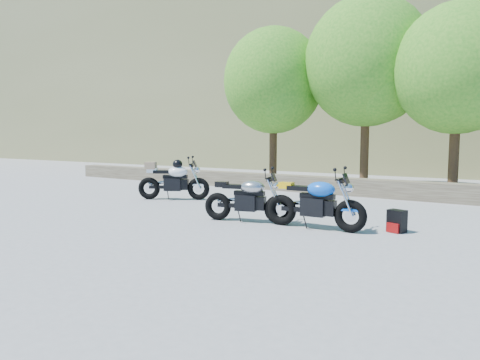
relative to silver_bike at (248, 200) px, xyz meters
The scene contains 9 objects.
ground 1.01m from the silver_bike, 158.19° to the right, with size 90.00×90.00×0.00m, color gray.
stone_wall 5.24m from the silver_bike, 99.21° to the left, with size 22.00×0.55×0.50m, color #4E4434.
tree_decid_left 8.18m from the silver_bike, 115.42° to the left, with size 3.67×3.67×5.62m.
tree_decid_mid 8.05m from the silver_bike, 89.46° to the left, with size 4.08×4.08×6.24m.
tree_decid_right 7.82m from the silver_bike, 66.51° to the left, with size 3.54×3.54×5.41m.
silver_bike is the anchor object (origin of this frame).
white_bike 3.75m from the silver_bike, 155.73° to the left, with size 1.79×1.11×1.09m.
blue_bike 1.39m from the silver_bike, ahead, with size 1.91×0.60×0.96m.
backpack 2.78m from the silver_bike, 13.96° to the left, with size 0.34×0.32×0.40m.
Camera 1 is at (5.39, -6.68, 1.62)m, focal length 32.00 mm.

